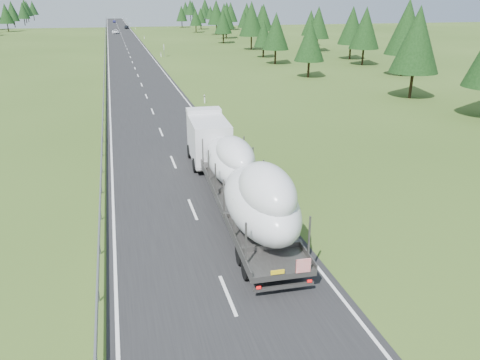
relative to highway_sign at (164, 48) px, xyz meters
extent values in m
plane|color=#344E1A|center=(-7.20, -80.00, -1.81)|extent=(400.00, 400.00, 0.00)
cube|color=black|center=(-7.20, 20.00, -1.80)|extent=(10.00, 400.00, 0.02)
cube|color=slate|center=(-12.50, 20.00, -1.21)|extent=(0.08, 400.00, 0.32)
cylinder|color=slate|center=(-12.50, -80.00, -1.51)|extent=(0.10, 0.10, 0.60)
cube|color=silver|center=(-0.70, -50.00, -1.31)|extent=(0.12, 0.07, 1.00)
cube|color=black|center=(-0.70, -50.00, -0.99)|extent=(0.13, 0.08, 0.12)
cube|color=silver|center=(-0.70, 0.00, -1.31)|extent=(0.12, 0.07, 1.00)
cube|color=black|center=(-0.70, 0.00, -0.99)|extent=(0.13, 0.08, 0.12)
cube|color=silver|center=(-0.70, 50.00, -1.31)|extent=(0.12, 0.07, 1.00)
cube|color=black|center=(-0.70, 50.00, -0.99)|extent=(0.13, 0.08, 0.12)
cube|color=silver|center=(-0.70, 100.00, -1.31)|extent=(0.12, 0.07, 1.00)
cube|color=black|center=(-0.70, 100.00, -0.99)|extent=(0.13, 0.08, 0.12)
cube|color=silver|center=(-0.70, 150.00, -1.31)|extent=(0.12, 0.07, 1.00)
cube|color=black|center=(-0.70, 150.00, -0.99)|extent=(0.13, 0.08, 0.12)
cube|color=silver|center=(-0.70, 200.00, -1.31)|extent=(0.12, 0.07, 1.00)
cube|color=black|center=(-0.70, 200.00, -0.99)|extent=(0.13, 0.08, 0.12)
cube|color=silver|center=(-0.70, 250.00, -1.31)|extent=(0.12, 0.07, 1.00)
cube|color=black|center=(-0.70, 250.00, -0.99)|extent=(0.13, 0.08, 0.12)
cylinder|color=slate|center=(0.00, 0.00, -0.81)|extent=(0.08, 0.08, 2.00)
cube|color=silver|center=(0.00, 0.00, 0.19)|extent=(0.05, 0.90, 1.20)
cylinder|color=black|center=(34.41, -37.36, 0.22)|extent=(0.36, 0.36, 4.06)
cone|color=black|center=(34.41, -37.36, 5.85)|extent=(6.31, 6.31, 8.45)
cylinder|color=black|center=(34.79, -23.70, -0.01)|extent=(0.36, 0.36, 3.60)
cone|color=black|center=(34.79, -23.70, 4.98)|extent=(5.59, 5.59, 7.49)
cylinder|color=black|center=(36.79, -14.72, -0.02)|extent=(0.36, 0.36, 3.59)
cone|color=black|center=(36.79, -14.72, 4.96)|extent=(5.58, 5.58, 7.47)
cylinder|color=black|center=(36.65, 1.83, -0.06)|extent=(0.36, 0.36, 3.49)
cone|color=black|center=(36.65, 1.83, 4.79)|extent=(5.43, 5.43, 7.28)
cylinder|color=black|center=(40.78, 15.95, -0.26)|extent=(0.36, 0.36, 3.09)
cone|color=black|center=(40.78, 15.95, 4.04)|extent=(4.81, 4.81, 6.45)
cylinder|color=black|center=(32.47, 31.28, -0.02)|extent=(0.36, 0.36, 3.59)
cone|color=black|center=(32.47, 31.28, 4.96)|extent=(5.58, 5.58, 7.47)
cylinder|color=black|center=(35.25, 41.76, -0.10)|extent=(0.36, 0.36, 3.42)
cone|color=black|center=(35.25, 41.76, 4.66)|extent=(5.32, 5.32, 7.13)
cylinder|color=black|center=(34.03, 58.17, -0.37)|extent=(0.36, 0.36, 2.88)
cone|color=black|center=(34.03, 58.17, 3.64)|extent=(4.49, 4.49, 6.01)
cylinder|color=black|center=(39.56, 74.42, -0.02)|extent=(0.36, 0.36, 3.58)
cone|color=black|center=(39.56, 74.42, 4.96)|extent=(5.57, 5.57, 7.46)
cylinder|color=black|center=(36.60, 87.65, 0.01)|extent=(0.36, 0.36, 3.63)
cone|color=black|center=(36.60, 87.65, 5.06)|extent=(5.65, 5.65, 7.57)
cylinder|color=black|center=(37.42, 97.83, 0.00)|extent=(0.36, 0.36, 3.61)
cone|color=black|center=(37.42, 97.83, 5.01)|extent=(5.62, 5.62, 7.52)
cylinder|color=black|center=(39.66, 112.41, -0.08)|extent=(0.36, 0.36, 3.45)
cone|color=black|center=(39.66, 112.41, 4.71)|extent=(5.37, 5.37, 7.19)
cylinder|color=black|center=(36.55, 127.95, -0.31)|extent=(0.36, 0.36, 3.01)
cone|color=black|center=(36.55, 127.95, 3.87)|extent=(4.68, 4.68, 6.26)
cylinder|color=black|center=(36.59, 144.60, -0.35)|extent=(0.36, 0.36, 2.91)
cone|color=black|center=(36.59, 144.60, 3.69)|extent=(4.52, 4.52, 6.06)
cylinder|color=black|center=(38.85, 153.38, 0.24)|extent=(0.36, 0.36, 4.10)
cone|color=black|center=(38.85, 153.38, 5.94)|extent=(6.38, 6.38, 8.55)
cylinder|color=black|center=(33.48, 168.31, 0.13)|extent=(0.36, 0.36, 3.88)
cone|color=black|center=(33.48, 168.31, 5.52)|extent=(6.03, 6.03, 8.08)
cylinder|color=black|center=(32.87, 181.96, -0.04)|extent=(0.36, 0.36, 3.54)
cone|color=black|center=(32.87, 181.96, 4.87)|extent=(5.50, 5.50, 7.37)
cylinder|color=black|center=(39.81, 199.52, 0.00)|extent=(0.36, 0.36, 3.62)
cone|color=black|center=(39.81, 199.52, 5.04)|extent=(5.64, 5.64, 7.55)
cylinder|color=black|center=(24.99, -53.84, 0.10)|extent=(0.36, 0.36, 3.81)
cone|color=black|center=(24.99, -53.84, 5.39)|extent=(5.93, 5.93, 7.94)
cylinder|color=black|center=(19.09, -34.89, -0.29)|extent=(0.36, 0.36, 3.04)
cone|color=black|center=(19.09, -34.89, 3.94)|extent=(4.73, 4.73, 6.34)
cylinder|color=black|center=(19.27, -18.08, -0.19)|extent=(0.36, 0.36, 3.24)
cone|color=black|center=(19.27, -18.08, 4.30)|extent=(5.03, 5.03, 6.74)
cylinder|color=black|center=(20.40, -6.94, -0.49)|extent=(0.36, 0.36, 2.64)
cone|color=black|center=(20.40, -6.94, 3.17)|extent=(4.10, 4.10, 5.49)
cylinder|color=black|center=(22.41, 9.19, 0.12)|extent=(0.36, 0.36, 3.86)
cone|color=black|center=(22.41, 9.19, 5.49)|extent=(6.01, 6.01, 8.05)
cylinder|color=black|center=(19.85, 28.68, -0.24)|extent=(0.36, 0.36, 3.14)
cone|color=black|center=(19.85, 28.68, 4.12)|extent=(4.89, 4.89, 6.54)
cylinder|color=black|center=(24.60, 45.16, -0.07)|extent=(0.36, 0.36, 3.48)
cone|color=black|center=(24.60, 45.16, 4.77)|extent=(5.42, 5.42, 7.26)
cylinder|color=black|center=(25.23, 62.39, 0.16)|extent=(0.36, 0.36, 3.94)
cone|color=black|center=(25.23, 62.39, 5.63)|extent=(6.13, 6.13, 8.21)
cylinder|color=black|center=(20.15, 75.00, -0.36)|extent=(0.36, 0.36, 2.89)
cone|color=black|center=(20.15, 75.00, 3.65)|extent=(4.49, 4.49, 6.02)
cylinder|color=black|center=(25.55, 94.18, -0.37)|extent=(0.36, 0.36, 2.88)
cone|color=black|center=(25.55, 94.18, 3.64)|extent=(4.48, 4.48, 6.01)
cylinder|color=black|center=(19.90, 109.01, -0.26)|extent=(0.36, 0.36, 3.09)
cone|color=black|center=(19.90, 109.01, 4.04)|extent=(4.81, 4.81, 6.45)
cylinder|color=black|center=(-48.28, 97.83, -0.06)|extent=(0.36, 0.36, 3.50)
cone|color=black|center=(-48.28, 97.83, 4.80)|extent=(5.44, 5.44, 7.29)
cylinder|color=black|center=(-50.83, 127.95, -0.26)|extent=(0.36, 0.36, 3.10)
cone|color=black|center=(-50.83, 127.95, 4.04)|extent=(4.82, 4.82, 6.45)
cylinder|color=black|center=(-49.22, 144.60, -0.03)|extent=(0.36, 0.36, 3.55)
cone|color=black|center=(-49.22, 144.60, 4.91)|extent=(5.53, 5.53, 7.41)
cylinder|color=black|center=(-55.50, 153.38, 0.05)|extent=(0.36, 0.36, 3.71)
cone|color=black|center=(-55.50, 153.38, 5.20)|extent=(5.77, 5.77, 7.73)
cylinder|color=black|center=(-51.84, 168.31, 0.20)|extent=(0.36, 0.36, 4.01)
cone|color=black|center=(-51.84, 168.31, 5.77)|extent=(6.24, 6.24, 8.35)
cylinder|color=black|center=(-52.76, 181.96, 0.06)|extent=(0.36, 0.36, 3.74)
cone|color=black|center=(-52.76, 181.96, 5.25)|extent=(5.81, 5.81, 7.78)
cylinder|color=black|center=(-52.24, 199.52, 0.03)|extent=(0.36, 0.36, 3.68)
cone|color=black|center=(-52.24, 199.52, 5.14)|extent=(5.73, 5.73, 7.67)
cube|color=silver|center=(-4.60, -72.20, 0.21)|extent=(2.89, 5.42, 2.97)
cube|color=black|center=(-4.60, -69.49, 0.74)|extent=(2.44, 0.19, 1.49)
cube|color=silver|center=(-4.60, -69.86, 1.86)|extent=(2.71, 1.39, 0.32)
cube|color=#54524F|center=(-4.60, -73.26, -1.22)|extent=(2.79, 3.30, 0.27)
cylinder|color=black|center=(-5.82, -70.28, -1.28)|extent=(0.42, 1.08, 1.06)
cylinder|color=black|center=(-3.38, -70.28, -1.28)|extent=(0.42, 1.08, 1.06)
cylinder|color=black|center=(-5.82, -73.68, -1.28)|extent=(0.42, 1.08, 1.06)
cylinder|color=black|center=(-3.38, -73.68, -1.28)|extent=(0.42, 1.08, 1.06)
cube|color=#54524F|center=(-4.60, -82.29, -0.83)|extent=(3.52, 14.98, 0.28)
cube|color=#54524F|center=(-6.01, -82.29, -0.57)|extent=(0.72, 14.86, 0.25)
cube|color=#54524F|center=(-3.19, -82.29, -0.57)|extent=(0.72, 14.86, 0.25)
cube|color=#54524F|center=(-6.01, -88.66, 0.32)|extent=(0.08, 0.08, 2.02)
cube|color=#54524F|center=(-3.19, -88.66, 0.32)|extent=(0.08, 0.08, 2.02)
cube|color=#54524F|center=(-6.01, -86.11, 0.32)|extent=(0.08, 0.08, 2.02)
cube|color=#54524F|center=(-3.19, -86.11, 0.32)|extent=(0.08, 0.08, 2.02)
cube|color=#54524F|center=(-6.01, -83.56, 0.32)|extent=(0.08, 0.08, 2.02)
cube|color=#54524F|center=(-3.19, -83.56, 0.32)|extent=(0.08, 0.08, 2.02)
cube|color=#54524F|center=(-6.01, -81.01, 0.32)|extent=(0.08, 0.08, 2.02)
cube|color=#54524F|center=(-3.19, -81.01, 0.32)|extent=(0.08, 0.08, 2.02)
cube|color=#54524F|center=(-6.01, -78.46, 0.32)|extent=(0.08, 0.08, 2.02)
cube|color=#54524F|center=(-3.19, -78.46, 0.32)|extent=(0.08, 0.08, 2.02)
cube|color=#54524F|center=(-6.01, -75.91, 0.32)|extent=(0.08, 0.08, 2.02)
cube|color=#54524F|center=(-3.19, -75.91, 0.32)|extent=(0.08, 0.08, 2.02)
cylinder|color=black|center=(-5.77, -88.02, -1.28)|extent=(0.47, 1.08, 1.06)
cylinder|color=black|center=(-3.43, -88.02, -1.28)|extent=(0.47, 1.08, 1.06)
cylinder|color=black|center=(-5.77, -86.75, -1.28)|extent=(0.47, 1.08, 1.06)
cylinder|color=black|center=(-3.43, -86.75, -1.28)|extent=(0.47, 1.08, 1.06)
cube|color=#54524F|center=(-4.60, -89.67, -1.33)|extent=(2.66, 0.24, 0.13)
cube|color=red|center=(-3.80, -89.74, -0.37)|extent=(0.64, 0.07, 0.64)
cube|color=yellow|center=(-4.92, -89.74, -0.53)|extent=(0.59, 0.07, 0.19)
cube|color=red|center=(-5.72, -89.74, -1.17)|extent=(0.19, 0.07, 0.11)
cube|color=red|center=(-3.48, -89.74, -1.17)|extent=(0.19, 0.07, 0.11)
ellipsoid|color=white|center=(-4.60, -85.68, 0.78)|extent=(3.50, 7.48, 2.95)
ellipsoid|color=white|center=(-4.60, -86.60, 1.81)|extent=(2.62, 4.75, 2.36)
ellipsoid|color=white|center=(-4.60, -78.46, 0.47)|extent=(3.12, 7.96, 2.34)
ellipsoid|color=white|center=(-4.60, -79.44, 1.29)|extent=(2.33, 5.06, 1.87)
imported|color=white|center=(-9.03, 77.23, -1.10)|extent=(2.42, 5.11, 1.41)
imported|color=black|center=(-3.92, 106.07, -1.09)|extent=(1.98, 4.30, 1.43)
imported|color=#181844|center=(-8.13, 162.08, -1.16)|extent=(1.55, 4.00, 1.30)
camera|label=1|loc=(-11.02, -105.34, 9.99)|focal=35.00mm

